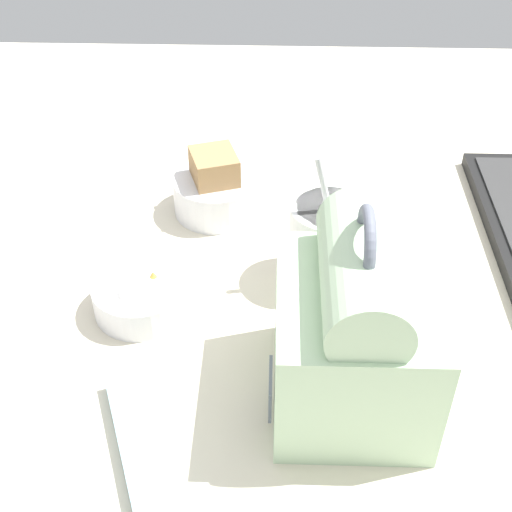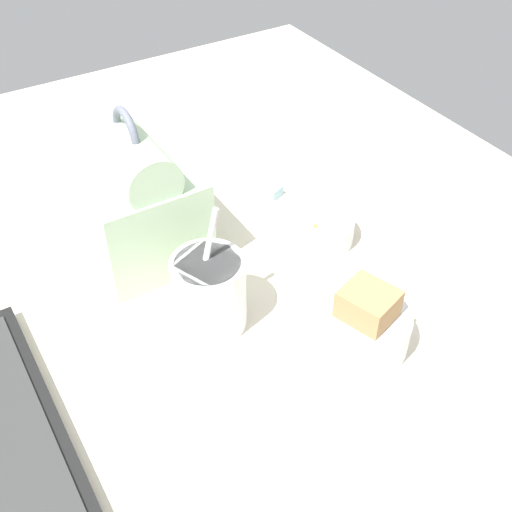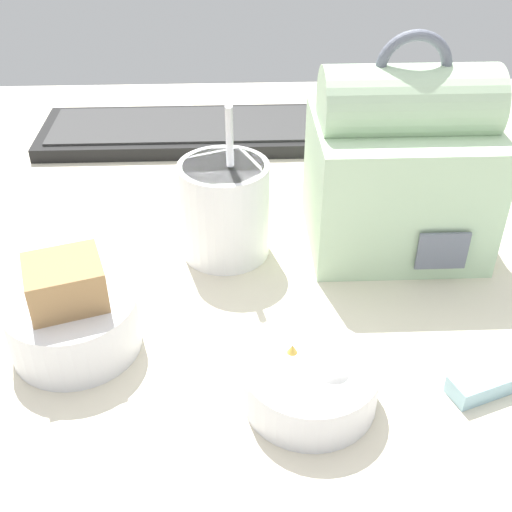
% 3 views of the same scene
% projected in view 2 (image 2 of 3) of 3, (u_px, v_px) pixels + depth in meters
% --- Properties ---
extents(desk_surface, '(1.40, 1.10, 0.02)m').
position_uv_depth(desk_surface, '(237.00, 289.00, 0.85)').
color(desk_surface, beige).
rests_on(desk_surface, ground).
extents(lunch_bag, '(0.17, 0.15, 0.22)m').
position_uv_depth(lunch_bag, '(136.00, 200.00, 0.85)').
color(lunch_bag, '#B7D6AD').
rests_on(lunch_bag, desk_surface).
extents(soup_cup, '(0.09, 0.09, 0.16)m').
position_uv_depth(soup_cup, '(209.00, 292.00, 0.76)').
color(soup_cup, white).
rests_on(soup_cup, desk_surface).
extents(bento_bowl_sandwich, '(0.11, 0.11, 0.09)m').
position_uv_depth(bento_bowl_sandwich, '(365.00, 325.00, 0.75)').
color(bento_bowl_sandwich, silver).
rests_on(bento_bowl_sandwich, desk_surface).
extents(bento_bowl_snacks, '(0.10, 0.10, 0.05)m').
position_uv_depth(bento_bowl_snacks, '(317.00, 228.00, 0.90)').
color(bento_bowl_snacks, silver).
rests_on(bento_bowl_snacks, desk_surface).
extents(chopstick_case, '(0.20, 0.09, 0.02)m').
position_uv_depth(chopstick_case, '(228.00, 171.00, 1.03)').
color(chopstick_case, '#99C6D6').
rests_on(chopstick_case, desk_surface).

